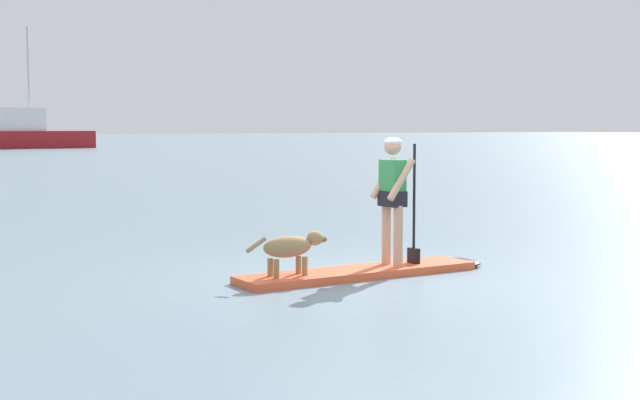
# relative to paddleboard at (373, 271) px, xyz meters

# --- Properties ---
(ground_plane) EXTENTS (400.00, 400.00, 0.00)m
(ground_plane) POSITION_rel_paddleboard_xyz_m (-0.23, -0.01, -0.05)
(ground_plane) COLOR slate
(paddleboard) EXTENTS (3.56, 0.79, 0.10)m
(paddleboard) POSITION_rel_paddleboard_xyz_m (0.00, 0.00, 0.00)
(paddleboard) COLOR #E55933
(paddleboard) RESTS_ON ground_plane
(person_paddler) EXTENTS (0.61, 0.48, 1.66)m
(person_paddler) POSITION_rel_paddleboard_xyz_m (0.31, 0.01, 1.00)
(person_paddler) COLOR tan
(person_paddler) RESTS_ON paddleboard
(dog) EXTENTS (1.11, 0.24, 0.52)m
(dog) POSITION_rel_paddleboard_xyz_m (-1.20, -0.04, 0.39)
(dog) COLOR #997A51
(dog) RESTS_ON paddleboard
(moored_boat_outer) EXTENTS (11.83, 3.13, 10.20)m
(moored_boat_outer) POSITION_rel_paddleboard_xyz_m (8.29, 68.00, 1.24)
(moored_boat_outer) COLOR maroon
(moored_boat_outer) RESTS_ON ground_plane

